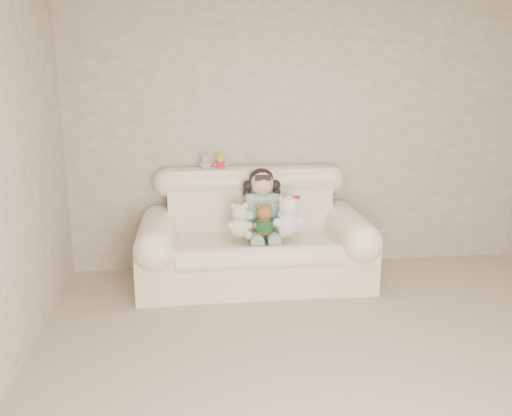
# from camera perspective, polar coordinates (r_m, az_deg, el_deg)

# --- Properties ---
(floor) EXTENTS (5.00, 5.00, 0.00)m
(floor) POSITION_cam_1_polar(r_m,az_deg,el_deg) (3.59, 12.63, -19.17)
(floor) COLOR gray
(floor) RESTS_ON ground
(wall_back) EXTENTS (4.50, 0.00, 4.50)m
(wall_back) POSITION_cam_1_polar(r_m,az_deg,el_deg) (5.45, 4.74, 7.35)
(wall_back) COLOR beige
(wall_back) RESTS_ON ground
(sofa) EXTENTS (2.10, 0.95, 1.03)m
(sofa) POSITION_cam_1_polar(r_m,az_deg,el_deg) (5.04, -0.13, -2.31)
(sofa) COLOR #FFF3CD
(sofa) RESTS_ON floor
(seated_child) EXTENTS (0.43, 0.51, 0.66)m
(seated_child) POSITION_cam_1_polar(r_m,az_deg,el_deg) (5.07, 0.61, 0.50)
(seated_child) COLOR #297259
(seated_child) RESTS_ON sofa
(brown_teddy) EXTENTS (0.22, 0.18, 0.34)m
(brown_teddy) POSITION_cam_1_polar(r_m,az_deg,el_deg) (4.90, 0.84, -0.92)
(brown_teddy) COLOR brown
(brown_teddy) RESTS_ON sofa
(white_cat) EXTENTS (0.35, 0.32, 0.44)m
(white_cat) POSITION_cam_1_polar(r_m,az_deg,el_deg) (4.90, 3.34, -0.36)
(white_cat) COLOR white
(white_cat) RESTS_ON sofa
(cream_teddy) EXTENTS (0.24, 0.18, 0.36)m
(cream_teddy) POSITION_cam_1_polar(r_m,az_deg,el_deg) (4.87, -1.72, -0.91)
(cream_teddy) COLOR silver
(cream_teddy) RESTS_ON sofa
(yellow_mini_bear) EXTENTS (0.13, 0.11, 0.17)m
(yellow_mini_bear) POSITION_cam_1_polar(r_m,az_deg,el_deg) (5.26, -3.69, 4.88)
(yellow_mini_bear) COLOR yellow
(yellow_mini_bear) RESTS_ON sofa
(grey_mini_plush) EXTENTS (0.12, 0.10, 0.18)m
(grey_mini_plush) POSITION_cam_1_polar(r_m,az_deg,el_deg) (5.25, -5.23, 4.85)
(grey_mini_plush) COLOR #ADAEB4
(grey_mini_plush) RESTS_ON sofa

